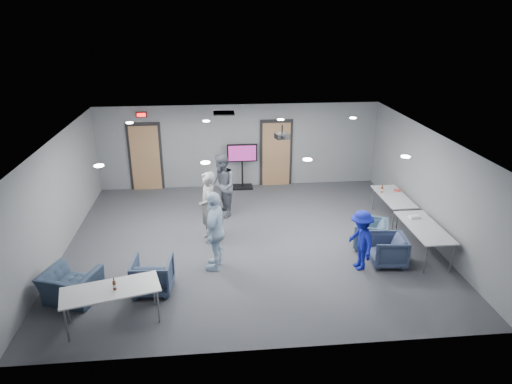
{
  "coord_description": "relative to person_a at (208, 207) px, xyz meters",
  "views": [
    {
      "loc": [
        -0.84,
        -10.23,
        5.39
      ],
      "look_at": [
        0.19,
        0.31,
        1.2
      ],
      "focal_mm": 32.0,
      "sensor_mm": 36.0,
      "label": 1
    }
  ],
  "objects": [
    {
      "name": "wall_front",
      "position": [
        1.02,
        -4.15,
        0.44
      ],
      "size": [
        9.0,
        0.02,
        2.7
      ],
      "primitive_type": "cube",
      "color": "slate",
      "rests_on": "floor"
    },
    {
      "name": "wall_left",
      "position": [
        -3.48,
        -0.15,
        0.44
      ],
      "size": [
        0.02,
        8.0,
        2.7
      ],
      "primitive_type": "cube",
      "color": "slate",
      "rests_on": "floor"
    },
    {
      "name": "exit_sign",
      "position": [
        -1.98,
        3.79,
        1.54
      ],
      "size": [
        0.32,
        0.08,
        0.16
      ],
      "color": "black",
      "rests_on": "wall_back"
    },
    {
      "name": "door_right",
      "position": [
        2.22,
        3.81,
        0.16
      ],
      "size": [
        1.06,
        0.17,
        2.24
      ],
      "color": "black",
      "rests_on": "wall_back"
    },
    {
      "name": "person_b",
      "position": [
        0.39,
        1.46,
        -0.01
      ],
      "size": [
        0.92,
        1.05,
        1.81
      ],
      "primitive_type": "imported",
      "rotation": [
        0.0,
        0.0,
        -1.25
      ],
      "color": "#555A67",
      "rests_on": "floor"
    },
    {
      "name": "wall_right",
      "position": [
        5.52,
        -0.15,
        0.44
      ],
      "size": [
        0.02,
        8.0,
        2.7
      ],
      "primitive_type": "cube",
      "color": "slate",
      "rests_on": "floor"
    },
    {
      "name": "wall_back",
      "position": [
        1.02,
        3.85,
        0.44
      ],
      "size": [
        9.0,
        0.02,
        2.7
      ],
      "primitive_type": "cube",
      "color": "slate",
      "rests_on": "floor"
    },
    {
      "name": "chair_right_b",
      "position": [
        3.92,
        -0.75,
        -0.55
      ],
      "size": [
        1.01,
        1.0,
        0.71
      ],
      "primitive_type": "imported",
      "rotation": [
        0.0,
        0.0,
        -1.95
      ],
      "color": "#3D5469",
      "rests_on": "floor"
    },
    {
      "name": "person_d",
      "position": [
        3.35,
        -1.68,
        -0.21
      ],
      "size": [
        0.65,
        0.97,
        1.4
      ],
      "primitive_type": "imported",
      "rotation": [
        0.0,
        0.0,
        -1.42
      ],
      "color": "#161F94",
      "rests_on": "floor"
    },
    {
      "name": "hvac_diffuser",
      "position": [
        0.52,
        2.65,
        1.78
      ],
      "size": [
        0.6,
        0.6,
        0.03
      ],
      "primitive_type": "cube",
      "color": "black",
      "rests_on": "ceiling"
    },
    {
      "name": "projector",
      "position": [
        1.97,
        0.99,
        1.5
      ],
      "size": [
        0.4,
        0.37,
        0.36
      ],
      "rotation": [
        0.0,
        0.0,
        0.25
      ],
      "color": "black",
      "rests_on": "ceiling"
    },
    {
      "name": "wrapper",
      "position": [
        4.98,
        -0.73,
        -0.15
      ],
      "size": [
        0.26,
        0.19,
        0.06
      ],
      "primitive_type": "cube",
      "rotation": [
        0.0,
        0.0,
        0.11
      ],
      "color": "white",
      "rests_on": "table_right_b"
    },
    {
      "name": "snack_box",
      "position": [
        5.26,
        1.03,
        -0.16
      ],
      "size": [
        0.21,
        0.18,
        0.04
      ],
      "primitive_type": "cube",
      "rotation": [
        0.0,
        0.0,
        -0.42
      ],
      "color": "#CE3C33",
      "rests_on": "table_right_a"
    },
    {
      "name": "ceiling",
      "position": [
        1.02,
        -0.15,
        1.79
      ],
      "size": [
        9.0,
        9.0,
        0.0
      ],
      "primitive_type": "plane",
      "rotation": [
        3.14,
        0.0,
        0.0
      ],
      "color": "silver",
      "rests_on": "wall_back"
    },
    {
      "name": "table_right_b",
      "position": [
        5.02,
        -1.22,
        -0.22
      ],
      "size": [
        0.76,
        1.83,
        0.73
      ],
      "rotation": [
        0.0,
        0.0,
        1.57
      ],
      "color": "#BABCBF",
      "rests_on": "floor"
    },
    {
      "name": "downlights",
      "position": [
        1.02,
        -0.15,
        1.78
      ],
      "size": [
        6.18,
        3.78,
        0.02
      ],
      "color": "white",
      "rests_on": "ceiling"
    },
    {
      "name": "chair_right_c",
      "position": [
        4.06,
        -1.56,
        -0.56
      ],
      "size": [
        0.85,
        0.83,
        0.7
      ],
      "primitive_type": "imported",
      "rotation": [
        0.0,
        0.0,
        -1.68
      ],
      "color": "#394562",
      "rests_on": "floor"
    },
    {
      "name": "person_c",
      "position": [
        0.16,
        -1.33,
        0.01
      ],
      "size": [
        0.71,
        1.15,
        1.83
      ],
      "primitive_type": "imported",
      "rotation": [
        0.0,
        0.0,
        -1.83
      ],
      "color": "silver",
      "rests_on": "floor"
    },
    {
      "name": "door_left",
      "position": [
        -1.98,
        3.81,
        0.16
      ],
      "size": [
        1.06,
        0.17,
        2.24
      ],
      "color": "black",
      "rests_on": "wall_back"
    },
    {
      "name": "chair_front_b",
      "position": [
        -2.72,
        -2.35,
        -0.58
      ],
      "size": [
        1.25,
        1.18,
        0.66
      ],
      "primitive_type": "imported",
      "rotation": [
        0.0,
        0.0,
        2.79
      ],
      "color": "#324256",
      "rests_on": "floor"
    },
    {
      "name": "person_a",
      "position": [
        0.0,
        0.0,
        0.0
      ],
      "size": [
        0.52,
        0.71,
        1.82
      ],
      "primitive_type": "imported",
      "rotation": [
        0.0,
        0.0,
        -1.44
      ],
      "color": "gray",
      "rests_on": "floor"
    },
    {
      "name": "table_right_a",
      "position": [
        5.02,
        0.68,
        -0.23
      ],
      "size": [
        0.71,
        1.7,
        0.73
      ],
      "rotation": [
        0.0,
        0.0,
        1.57
      ],
      "color": "#BABCBF",
      "rests_on": "floor"
    },
    {
      "name": "floor",
      "position": [
        1.02,
        -0.15,
        -0.91
      ],
      "size": [
        9.0,
        9.0,
        0.0
      ],
      "primitive_type": "plane",
      "color": "#383B40",
      "rests_on": "ground"
    },
    {
      "name": "chair_front_a",
      "position": [
        -1.14,
        -2.15,
        -0.54
      ],
      "size": [
        0.84,
        0.86,
        0.73
      ],
      "primitive_type": "imported",
      "rotation": [
        0.0,
        0.0,
        3.07
      ],
      "color": "#384661",
      "rests_on": "floor"
    },
    {
      "name": "table_front_left",
      "position": [
        -1.76,
        -3.15,
        -0.23
      ],
      "size": [
        1.86,
        1.14,
        0.73
      ],
      "rotation": [
        0.0,
        0.0,
        0.26
      ],
      "color": "#BABCBF",
      "rests_on": "floor"
    },
    {
      "name": "tv_stand",
      "position": [
        1.1,
        3.6,
        -0.07
      ],
      "size": [
        0.97,
        0.46,
        1.48
      ],
      "color": "black",
      "rests_on": "floor"
    },
    {
      "name": "bottle_right",
      "position": [
        4.79,
        0.96,
        -0.09
      ],
      "size": [
        0.06,
        0.06,
        0.23
      ],
      "color": "#551F0E",
      "rests_on": "table_right_a"
    },
    {
      "name": "bottle_front",
      "position": [
        -1.67,
        -3.18,
        -0.09
      ],
      "size": [
        0.06,
        0.06,
        0.25
      ],
      "color": "#551F0E",
      "rests_on": "table_front_left"
    }
  ]
}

